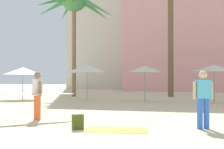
# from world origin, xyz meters

# --- Properties ---
(hotel_pink) EXTENTS (16.50, 8.16, 14.07)m
(hotel_pink) POSITION_xyz_m (3.99, 31.38, 7.04)
(hotel_pink) COLOR pink
(hotel_pink) RESTS_ON ground
(palm_tree_left) EXTENTS (6.62, 6.02, 8.70)m
(palm_tree_left) POSITION_xyz_m (-5.93, 16.91, 7.28)
(palm_tree_left) COLOR brown
(palm_tree_left) RESTS_ON ground
(cafe_umbrella_0) EXTENTS (2.52, 2.52, 2.20)m
(cafe_umbrella_0) POSITION_xyz_m (4.12, 12.82, 1.99)
(cafe_umbrella_0) COLOR gray
(cafe_umbrella_0) RESTS_ON ground
(cafe_umbrella_2) EXTENTS (2.78, 2.78, 2.29)m
(cafe_umbrella_2) POSITION_xyz_m (-3.59, 13.20, 2.03)
(cafe_umbrella_2) COLOR gray
(cafe_umbrella_2) RESTS_ON ground
(cafe_umbrella_4) EXTENTS (2.58, 2.58, 2.18)m
(cafe_umbrella_4) POSITION_xyz_m (-8.30, 13.43, 1.93)
(cafe_umbrella_4) COLOR gray
(cafe_umbrella_4) RESTS_ON ground
(cafe_umbrella_5) EXTENTS (2.15, 2.15, 2.19)m
(cafe_umbrella_5) POSITION_xyz_m (0.17, 12.94, 1.98)
(cafe_umbrella_5) COLOR gray
(cafe_umbrella_5) RESTS_ON ground
(beach_towel) EXTENTS (1.82, 1.25, 0.01)m
(beach_towel) POSITION_xyz_m (0.70, 3.02, 0.01)
(beach_towel) COLOR #F4CC4C
(beach_towel) RESTS_ON ground
(backpack) EXTENTS (0.35, 0.35, 0.42)m
(backpack) POSITION_xyz_m (-0.39, 2.85, 0.20)
(backpack) COLOR #414D18
(backpack) RESTS_ON ground
(person_near_left) EXTENTS (2.49, 2.27, 1.65)m
(person_near_left) POSITION_xyz_m (-2.43, 4.24, 0.90)
(person_near_left) COLOR orange
(person_near_left) RESTS_ON ground
(person_far_left) EXTENTS (0.59, 0.36, 1.64)m
(person_far_left) POSITION_xyz_m (3.02, 3.79, 0.90)
(person_far_left) COLOR blue
(person_far_left) RESTS_ON ground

